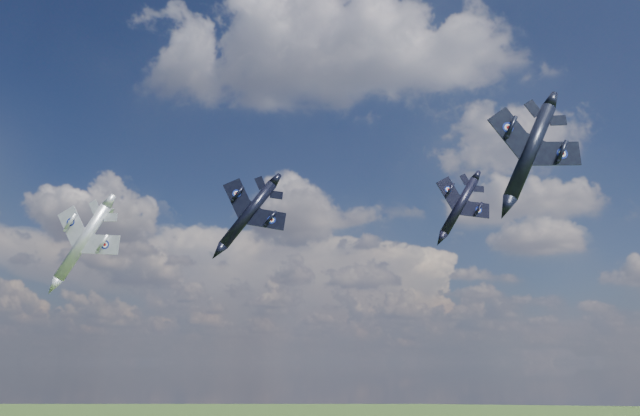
% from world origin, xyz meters
% --- Properties ---
extents(jet_lead_navy, '(12.42, 14.91, 7.55)m').
position_xyz_m(jet_lead_navy, '(-1.15, 9.32, 81.10)').
color(jet_lead_navy, black).
extents(jet_right_navy, '(13.07, 15.71, 6.88)m').
position_xyz_m(jet_right_navy, '(28.92, -1.99, 83.09)').
color(jet_right_navy, black).
extents(jet_high_navy, '(15.16, 17.54, 8.18)m').
position_xyz_m(jet_high_navy, '(24.50, 39.32, 88.35)').
color(jet_high_navy, black).
extents(jet_left_silver, '(11.70, 16.22, 8.94)m').
position_xyz_m(jet_left_silver, '(-27.91, 19.32, 80.57)').
color(jet_left_silver, '#A9ABB3').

